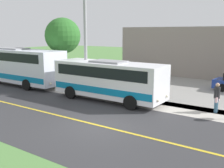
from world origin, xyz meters
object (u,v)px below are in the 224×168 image
(tree_curbside, at_px, (63,36))
(pedestrian_with_bags, at_px, (217,97))
(transit_bus_rear, at_px, (12,64))
(commercial_building, at_px, (213,50))
(shuttle_bus_front, at_px, (109,78))
(street_light_pole, at_px, (84,35))

(tree_curbside, bearing_deg, pedestrian_with_bags, 83.09)
(transit_bus_rear, distance_m, commercial_building, 21.57)
(transit_bus_rear, height_order, tree_curbside, tree_curbside)
(pedestrian_with_bags, xyz_separation_m, commercial_building, (-15.69, -4.18, 1.64))
(shuttle_bus_front, distance_m, transit_bus_rear, 10.78)
(transit_bus_rear, height_order, commercial_building, commercial_building)
(tree_curbside, relative_size, commercial_building, 0.33)
(pedestrian_with_bags, xyz_separation_m, street_light_pole, (0.83, -9.29, 3.47))
(pedestrian_with_bags, height_order, commercial_building, commercial_building)
(transit_bus_rear, distance_m, street_light_pole, 8.76)
(shuttle_bus_front, relative_size, street_light_pole, 1.00)
(street_light_pole, xyz_separation_m, tree_curbside, (-2.52, -4.68, -0.13))
(transit_bus_rear, relative_size, pedestrian_with_bags, 6.50)
(shuttle_bus_front, xyz_separation_m, pedestrian_with_bags, (-1.20, 6.87, -0.57))
(shuttle_bus_front, bearing_deg, commercial_building, 170.96)
(pedestrian_with_bags, relative_size, commercial_building, 0.10)
(transit_bus_rear, height_order, street_light_pole, street_light_pole)
(tree_curbside, bearing_deg, shuttle_bus_front, 67.83)
(transit_bus_rear, xyz_separation_m, tree_curbside, (-2.84, 3.67, 2.51))
(commercial_building, bearing_deg, street_light_pole, -17.20)
(tree_curbside, height_order, commercial_building, tree_curbside)
(shuttle_bus_front, relative_size, commercial_building, 0.44)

